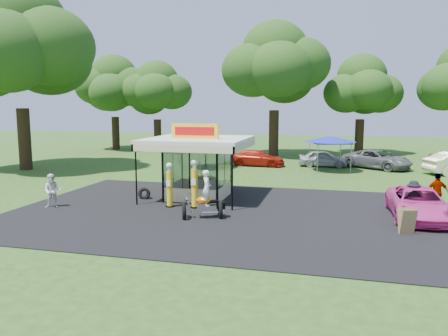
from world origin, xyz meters
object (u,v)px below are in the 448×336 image
at_px(gas_pump_left, 170,186).
at_px(bg_car_b, 257,158).
at_px(spectator_east_b, 437,192).
at_px(gas_pump_right, 195,185).
at_px(kiosk_car, 209,183).
at_px(spectator_east_a, 413,199).
at_px(bg_car_c, 323,159).
at_px(tent_east, 330,139).
at_px(pink_sedan, 418,204).
at_px(tent_west, 203,136).
at_px(gas_station_kiosk, 198,166).
at_px(a_frame_sign, 407,222).
at_px(motorcycle, 205,199).
at_px(bg_car_d, 377,159).
at_px(spectator_west, 52,191).

xyz_separation_m(gas_pump_left, bg_car_b, (1.63, 16.40, -0.43)).
bearing_deg(spectator_east_b, gas_pump_right, -1.36).
distance_m(gas_pump_right, kiosk_car, 4.76).
relative_size(spectator_east_a, bg_car_c, 0.42).
distance_m(gas_pump_right, tent_east, 16.06).
bearing_deg(tent_east, spectator_east_a, -73.76).
bearing_deg(pink_sedan, bg_car_b, 122.01).
height_order(kiosk_car, spectator_east_b, spectator_east_b).
height_order(gas_pump_left, spectator_east_a, gas_pump_left).
bearing_deg(gas_pump_left, tent_west, 100.31).
distance_m(gas_station_kiosk, kiosk_car, 2.56).
height_order(a_frame_sign, spectator_east_b, spectator_east_b).
bearing_deg(spectator_east_b, spectator_east_a, 34.62).
bearing_deg(motorcycle, pink_sedan, -6.59).
relative_size(gas_station_kiosk, motorcycle, 2.31).
relative_size(spectator_east_a, bg_car_b, 0.37).
bearing_deg(bg_car_c, pink_sedan, -165.98).
distance_m(gas_pump_right, spectator_east_b, 11.92).
bearing_deg(bg_car_d, gas_station_kiosk, 178.23).
relative_size(gas_pump_left, bg_car_b, 0.49).
bearing_deg(tent_east, gas_pump_right, -113.43).
bearing_deg(spectator_east_b, spectator_west, -0.66).
distance_m(gas_pump_left, kiosk_car, 4.89).
distance_m(spectator_east_b, bg_car_b, 17.92).
bearing_deg(spectator_east_a, tent_west, -52.42).
xyz_separation_m(a_frame_sign, pink_sedan, (0.90, 2.84, 0.17)).
distance_m(a_frame_sign, spectator_east_a, 3.32).
bearing_deg(bg_car_c, motorcycle, 164.11).
bearing_deg(bg_car_b, gas_pump_right, -177.90).
bearing_deg(spectator_east_b, gas_station_kiosk, -13.27).
bearing_deg(bg_car_d, tent_east, 156.85).
xyz_separation_m(gas_pump_left, motorcycle, (2.39, -1.67, -0.19)).
height_order(gas_pump_right, kiosk_car, gas_pump_right).
xyz_separation_m(motorcycle, spectator_east_b, (10.58, 4.18, 0.03)).
bearing_deg(tent_west, gas_pump_left, -79.69).
bearing_deg(a_frame_sign, spectator_east_a, 59.40).
distance_m(spectator_west, spectator_east_b, 19.11).
relative_size(gas_station_kiosk, tent_east, 1.35).
bearing_deg(tent_east, tent_west, -175.91).
bearing_deg(bg_car_c, gas_pump_right, 159.36).
bearing_deg(tent_east, gas_station_kiosk, -119.63).
bearing_deg(a_frame_sign, pink_sedan, 54.48).
height_order(spectator_west, spectator_east_b, spectator_east_b).
distance_m(gas_pump_right, a_frame_sign, 9.93).
height_order(pink_sedan, tent_east, tent_east).
height_order(gas_pump_left, spectator_west, gas_pump_left).
height_order(gas_pump_right, motorcycle, gas_pump_right).
bearing_deg(gas_station_kiosk, spectator_west, -147.18).
height_order(kiosk_car, spectator_west, spectator_west).
relative_size(gas_pump_left, gas_pump_right, 0.92).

